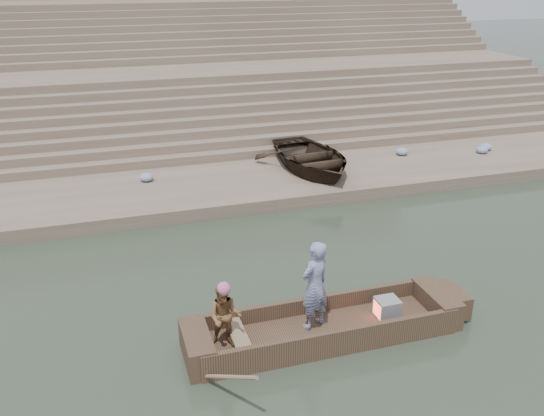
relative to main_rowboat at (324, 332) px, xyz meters
name	(u,v)px	position (x,y,z in m)	size (l,w,h in m)	color
ground	(317,328)	(-0.01, 0.33, -0.11)	(120.00, 120.00, 0.00)	#263125
lower_landing	(228,187)	(-0.01, 8.33, 0.09)	(32.00, 4.00, 0.40)	#816E5C
mid_landing	(188,102)	(-0.01, 15.83, 1.29)	(32.00, 3.00, 2.80)	#816E5C
upper_landing	(164,52)	(-0.01, 22.83, 2.49)	(32.00, 3.00, 5.20)	#816E5C
ghat_steps	(181,86)	(-0.01, 17.52, 1.69)	(32.00, 11.00, 5.20)	#816E5C
main_rowboat	(324,332)	(0.00, 0.00, 0.00)	(5.00, 1.30, 0.22)	brown
rowboat_trim	(334,322)	(0.21, -0.01, 0.20)	(6.04, 2.63, 1.98)	brown
standing_man	(315,285)	(-0.17, 0.13, 1.04)	(0.68, 0.45, 1.87)	navy
rowing_man	(225,316)	(-2.00, 0.01, 0.76)	(0.63, 0.49, 1.31)	#21652A
television	(387,308)	(1.37, 0.00, 0.31)	(0.46, 0.42, 0.40)	gray
beached_rowboat	(311,157)	(2.97, 8.57, 0.74)	(3.10, 4.34, 0.90)	#2D2116
cloth_bundles	(299,165)	(2.64, 8.81, 0.42)	(21.50, 1.12, 0.26)	#3F5999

